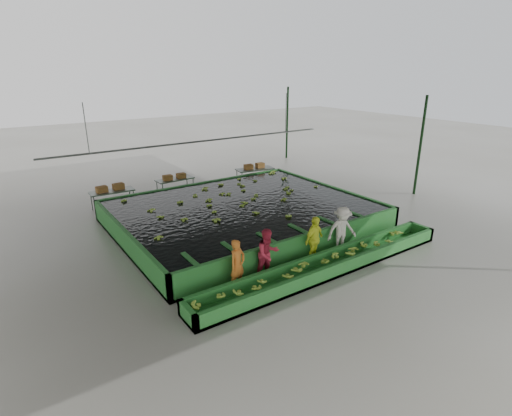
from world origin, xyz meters
TOP-DOWN VIEW (x-y plane):
  - ground at (0.00, 0.00)m, footprint 80.00×80.00m
  - shed_roof at (0.00, 0.00)m, footprint 20.00×22.00m
  - shed_posts at (0.00, 0.00)m, footprint 20.00×22.00m
  - flotation_tank at (0.00, 1.50)m, footprint 10.00×8.00m
  - tank_water at (0.00, 1.50)m, footprint 9.70×7.70m
  - sorting_trough at (0.00, -3.60)m, footprint 10.00×1.00m
  - cableway_rail at (0.00, 5.00)m, footprint 0.08×0.08m
  - rail_hanger_left at (-5.00, 5.00)m, footprint 0.04×0.04m
  - rail_hanger_right at (5.00, 5.00)m, footprint 0.04×0.04m
  - worker_a at (-2.93, -2.80)m, footprint 0.65×0.52m
  - worker_b at (-1.83, -2.80)m, footprint 0.81×0.64m
  - worker_c at (0.10, -2.80)m, footprint 1.03×0.63m
  - worker_d at (1.40, -2.80)m, footprint 1.25×0.93m
  - packing_table_left at (-3.95, 6.51)m, footprint 1.98×0.86m
  - packing_table_mid at (-0.67, 6.88)m, footprint 1.97×0.90m
  - packing_table_right at (3.78, 6.11)m, footprint 2.20×1.16m
  - box_stack_left at (-4.00, 6.55)m, footprint 1.28×0.45m
  - box_stack_mid at (-0.71, 6.81)m, footprint 1.18×0.36m
  - box_stack_right at (3.77, 6.16)m, footprint 1.21×0.43m
  - floating_bananas at (0.00, 2.30)m, footprint 8.12×5.54m
  - trough_bananas at (0.00, -3.60)m, footprint 8.84×0.59m

SIDE VIEW (x-z plane):
  - ground at x=0.00m, z-range 0.00..0.00m
  - sorting_trough at x=0.00m, z-range 0.00..0.50m
  - trough_bananas at x=0.00m, z-range 0.34..0.46m
  - packing_table_mid at x=-0.67m, z-range 0.00..0.87m
  - packing_table_left at x=-3.95m, z-range 0.00..0.89m
  - flotation_tank at x=0.00m, z-range 0.00..0.90m
  - packing_table_right at x=3.78m, z-range 0.00..0.95m
  - worker_a at x=-2.93m, z-range 0.00..1.56m
  - worker_c at x=0.10m, z-range 0.00..1.63m
  - worker_b at x=-1.83m, z-range 0.00..1.64m
  - tank_water at x=0.00m, z-range 0.85..0.85m
  - floating_bananas at x=0.00m, z-range 0.79..0.91m
  - worker_d at x=1.40m, z-range 0.00..1.71m
  - box_stack_mid at x=-0.71m, z-range 0.75..1.00m
  - box_stack_left at x=-4.00m, z-range 0.76..1.03m
  - box_stack_right at x=3.77m, z-range 0.82..1.08m
  - shed_posts at x=0.00m, z-range 0.00..5.00m
  - cableway_rail at x=0.00m, z-range -4.00..10.00m
  - rail_hanger_left at x=-5.00m, z-range 3.00..5.00m
  - rail_hanger_right at x=5.00m, z-range 3.00..5.00m
  - shed_roof at x=0.00m, z-range 4.98..5.02m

